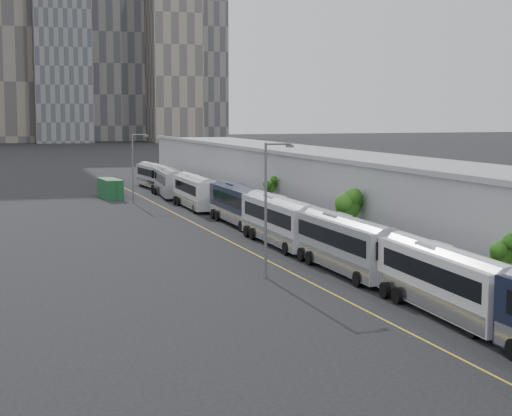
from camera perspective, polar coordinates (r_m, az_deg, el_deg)
name	(u,v)px	position (r m, az deg, el deg)	size (l,w,h in m)	color
sidewalk	(389,251)	(69.04, 8.86, -2.87)	(10.00, 170.00, 0.12)	gray
lane_line	(264,259)	(65.00, 0.57, -3.42)	(0.12, 160.00, 0.02)	gold
depot	(434,207)	(70.47, 11.80, 0.09)	(12.45, 160.40, 7.20)	gray
skyline	(26,3)	(332.75, -15.11, 13.09)	(145.00, 64.00, 120.00)	slate
bus_2	(447,287)	(48.21, 12.60, -5.14)	(3.20, 13.02, 3.77)	silver
bus_3	(346,249)	(59.75, 6.02, -2.72)	(2.99, 13.47, 3.93)	gray
bus_4	(281,225)	(71.56, 1.68, -1.14)	(3.06, 13.81, 4.03)	#B7BCC3
bus_5	(240,208)	(84.48, -1.08, 0.01)	(3.01, 13.61, 3.97)	black
bus_6	(196,195)	(98.85, -4.05, 0.89)	(2.98, 13.07, 3.80)	silver
bus_7	(169,185)	(112.73, -5.80, 1.54)	(3.62, 12.82, 3.70)	gray
bus_8	(155,178)	(125.27, -6.76, 1.99)	(3.25, 12.38, 3.58)	#96999F
tree_1	(502,253)	(50.55, 16.06, -2.90)	(1.32, 1.32, 3.89)	black
tree_2	(348,204)	(67.99, 6.15, 0.29)	(2.01, 2.01, 4.93)	black
tree_3	(270,188)	(86.83, 0.96, 1.36)	(1.08, 1.08, 4.14)	black
street_lamp_near	(268,200)	(57.09, 0.83, 0.51)	(2.04, 0.22, 9.10)	#59595E
street_lamp_far	(134,163)	(105.07, -8.11, 2.98)	(2.04, 0.22, 8.45)	#59595E
shipping_container	(110,189)	(111.96, -9.70, 1.29)	(2.14, 6.40, 2.51)	#144222
suv	(110,182)	(129.95, -9.69, 1.75)	(2.35, 5.09, 1.41)	black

